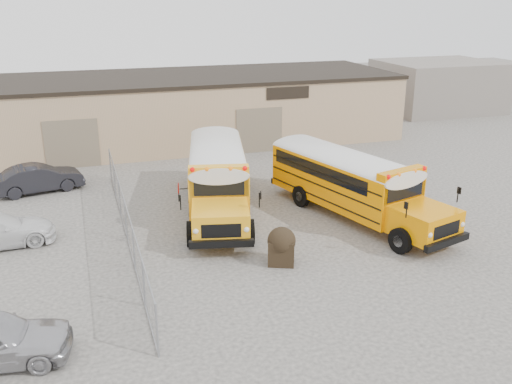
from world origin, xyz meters
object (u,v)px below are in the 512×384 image
object	(u,v)px
tarp_bundle	(281,245)
school_bus_right	(273,150)
school_bus_left	(215,140)
car_dark	(39,178)

from	to	relation	value
tarp_bundle	school_bus_right	bearing A→B (deg)	72.52
school_bus_right	tarp_bundle	distance (m)	10.67
school_bus_right	tarp_bundle	world-z (taller)	school_bus_right
school_bus_left	car_dark	world-z (taller)	school_bus_left
school_bus_right	car_dark	size ratio (longest dim) A/B	2.39
school_bus_left	car_dark	size ratio (longest dim) A/B	2.45
school_bus_right	tarp_bundle	bearing A→B (deg)	-107.48
school_bus_right	school_bus_left	bearing A→B (deg)	130.10
car_dark	tarp_bundle	bearing A→B (deg)	-154.69
school_bus_left	tarp_bundle	size ratio (longest dim) A/B	7.29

